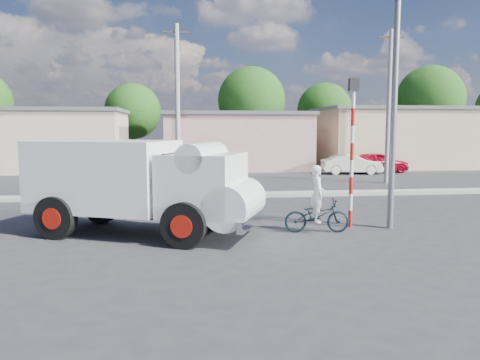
{
  "coord_description": "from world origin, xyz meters",
  "views": [
    {
      "loc": [
        -1.66,
        -11.71,
        2.94
      ],
      "look_at": [
        0.06,
        2.87,
        1.3
      ],
      "focal_mm": 35.0,
      "sensor_mm": 36.0,
      "label": 1
    }
  ],
  "objects": [
    {
      "name": "utility_poles",
      "position": [
        3.25,
        12.0,
        4.07
      ],
      "size": [
        35.4,
        0.24,
        8.0
      ],
      "color": "#99968E",
      "rests_on": "ground"
    },
    {
      "name": "car_cream",
      "position": [
        8.89,
        17.0,
        0.62
      ],
      "size": [
        3.9,
        1.68,
        1.25
      ],
      "primitive_type": "imported",
      "rotation": [
        0.0,
        0.0,
        1.47
      ],
      "color": "white",
      "rests_on": "ground"
    },
    {
      "name": "ground_plane",
      "position": [
        0.0,
        0.0,
        0.0
      ],
      "size": [
        120.0,
        120.0,
        0.0
      ],
      "primitive_type": "plane",
      "color": "#2A2A2D",
      "rests_on": "ground"
    },
    {
      "name": "truck",
      "position": [
        -2.79,
        1.22,
        1.43
      ],
      "size": [
        6.65,
        4.45,
        2.59
      ],
      "rotation": [
        0.0,
        0.0,
        -0.39
      ],
      "color": "black",
      "rests_on": "ground"
    },
    {
      "name": "streetlight",
      "position": [
        4.14,
        1.2,
        4.96
      ],
      "size": [
        2.34,
        0.22,
        9.0
      ],
      "color": "slate",
      "rests_on": "ground"
    },
    {
      "name": "building_row",
      "position": [
        1.1,
        22.0,
        2.13
      ],
      "size": [
        37.8,
        7.3,
        4.44
      ],
      "color": "beige",
      "rests_on": "ground"
    },
    {
      "name": "bicycle",
      "position": [
        2.01,
        0.92,
        0.48
      ],
      "size": [
        1.87,
        0.81,
        0.96
      ],
      "primitive_type": "imported",
      "rotation": [
        0.0,
        0.0,
        1.47
      ],
      "color": "black",
      "rests_on": "ground"
    },
    {
      "name": "median",
      "position": [
        0.0,
        8.0,
        0.08
      ],
      "size": [
        40.0,
        0.8,
        0.16
      ],
      "primitive_type": "cube",
      "color": "#99968E",
      "rests_on": "ground"
    },
    {
      "name": "tree_row",
      "position": [
        7.45,
        28.53,
        4.96
      ],
      "size": [
        51.24,
        7.43,
        8.42
      ],
      "color": "#38281E",
      "rests_on": "ground"
    },
    {
      "name": "car_red",
      "position": [
        11.01,
        17.84,
        0.68
      ],
      "size": [
        4.02,
        1.74,
        1.35
      ],
      "primitive_type": "imported",
      "rotation": [
        0.0,
        0.0,
        1.61
      ],
      "color": "#A5051D",
      "rests_on": "ground"
    },
    {
      "name": "traffic_pole",
      "position": [
        3.2,
        1.5,
        2.59
      ],
      "size": [
        0.28,
        0.18,
        4.36
      ],
      "color": "red",
      "rests_on": "ground"
    },
    {
      "name": "cyclist",
      "position": [
        2.01,
        0.92,
        0.8
      ],
      "size": [
        0.44,
        0.62,
        1.6
      ],
      "primitive_type": "imported",
      "rotation": [
        0.0,
        0.0,
        1.47
      ],
      "color": "silver",
      "rests_on": "ground"
    }
  ]
}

